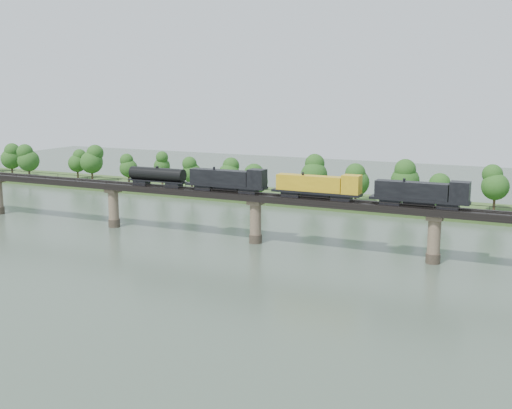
% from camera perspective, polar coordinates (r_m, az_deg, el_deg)
% --- Properties ---
extents(ground, '(400.00, 400.00, 0.00)m').
position_cam_1_polar(ground, '(122.26, -6.07, -6.49)').
color(ground, '#374639').
rests_on(ground, ground).
extents(far_bank, '(300.00, 24.00, 1.60)m').
position_cam_1_polar(far_bank, '(197.68, 6.75, 0.31)').
color(far_bank, '#2F4B1E').
rests_on(far_bank, ground).
extents(bridge, '(236.00, 30.00, 11.50)m').
position_cam_1_polar(bridge, '(146.54, -0.04, -1.36)').
color(bridge, '#473A2D').
rests_on(bridge, ground).
extents(bridge_superstructure, '(220.00, 4.90, 0.75)m').
position_cam_1_polar(bridge_superstructure, '(145.36, -0.04, 1.09)').
color(bridge_superstructure, black).
rests_on(bridge_superstructure, bridge).
extents(far_treeline, '(289.06, 17.54, 13.60)m').
position_cam_1_polar(far_treeline, '(194.97, 4.10, 2.61)').
color(far_treeline, '#382619').
rests_on(far_treeline, far_bank).
extents(freight_train, '(80.95, 3.15, 5.57)m').
position_cam_1_polar(freight_train, '(142.04, 2.66, 1.82)').
color(freight_train, black).
rests_on(freight_train, bridge).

